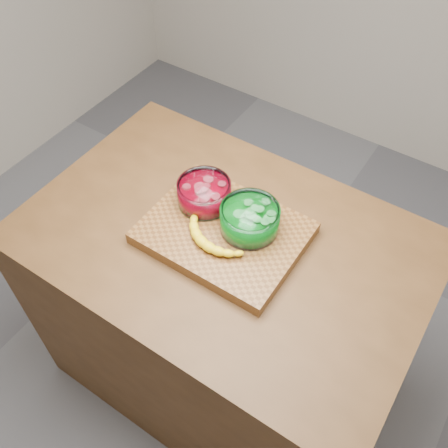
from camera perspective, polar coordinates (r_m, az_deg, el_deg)
The scene contains 6 objects.
ground at distance 2.25m, azimuth -0.00°, elevation -16.00°, with size 3.50×3.50×0.00m, color #5A5A5E.
counter at distance 1.85m, azimuth -0.00°, elevation -10.27°, with size 1.20×0.80×0.90m, color #523318.
cutting_board at distance 1.46m, azimuth -0.00°, elevation -1.01°, with size 0.45×0.35×0.04m, color brown.
bowl_red at distance 1.49m, azimuth -2.27°, elevation 3.50°, with size 0.16×0.16×0.08m.
bowl_green at distance 1.42m, azimuth 2.95°, elevation 0.54°, with size 0.17×0.17×0.08m.
banana at distance 1.41m, azimuth -1.14°, elevation -1.28°, with size 0.24×0.14×0.03m, color yellow, non-canonical shape.
Camera 1 is at (0.51, -0.77, 2.05)m, focal length 40.00 mm.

